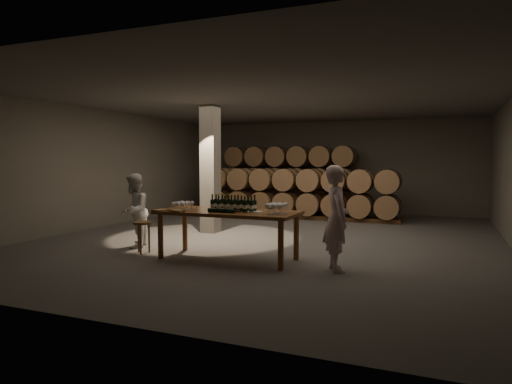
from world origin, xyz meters
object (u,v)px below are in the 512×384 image
at_px(bottle_cluster, 233,205).
at_px(stool, 143,227).
at_px(plate, 255,212).
at_px(person_woman, 134,211).
at_px(tasting_table, 228,216).
at_px(person_man, 336,218).
at_px(notebook_near, 177,211).

bearing_deg(bottle_cluster, stool, -176.73).
xyz_separation_m(plate, person_woman, (-2.86, 0.30, -0.13)).
bearing_deg(person_woman, stool, 27.47).
bearing_deg(tasting_table, person_man, -2.55).
relative_size(notebook_near, stool, 0.38).
distance_m(stool, person_man, 3.85).
height_order(stool, person_man, person_man).
distance_m(tasting_table, person_woman, 2.34).
height_order(bottle_cluster, stool, bottle_cluster).
bearing_deg(bottle_cluster, tasting_table, 171.99).
bearing_deg(person_man, person_woman, 57.30).
distance_m(notebook_near, person_man, 2.85).
relative_size(tasting_table, bottle_cluster, 3.03).
xyz_separation_m(stool, person_woman, (-0.52, 0.42, 0.27)).
xyz_separation_m(tasting_table, bottle_cluster, (0.12, -0.02, 0.21)).
relative_size(tasting_table, stool, 4.19).
bearing_deg(person_woman, tasting_table, 59.19).
bearing_deg(notebook_near, plate, 25.37).
bearing_deg(bottle_cluster, person_woman, 172.86).
bearing_deg(tasting_table, person_woman, 172.90).
bearing_deg(person_man, tasting_table, 59.73).
xyz_separation_m(bottle_cluster, person_man, (1.91, -0.07, -0.14)).
bearing_deg(notebook_near, bottle_cluster, 32.68).
xyz_separation_m(plate, notebook_near, (-1.34, -0.43, 0.01)).
relative_size(plate, notebook_near, 1.21).
bearing_deg(notebook_near, person_woman, 161.47).
bearing_deg(bottle_cluster, plate, 0.20).
height_order(bottle_cluster, person_man, person_man).
bearing_deg(notebook_near, person_man, 14.61).
relative_size(notebook_near, person_man, 0.13).
bearing_deg(bottle_cluster, notebook_near, -154.70).
height_order(plate, person_woman, person_woman).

